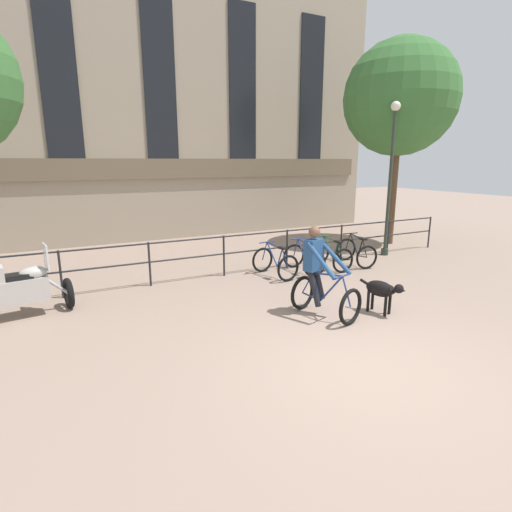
{
  "coord_description": "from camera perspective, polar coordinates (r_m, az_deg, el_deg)",
  "views": [
    {
      "loc": [
        -3.77,
        -3.95,
        2.88
      ],
      "look_at": [
        -0.28,
        2.86,
        1.05
      ],
      "focal_mm": 28.0,
      "sensor_mm": 36.0,
      "label": 1
    }
  ],
  "objects": [
    {
      "name": "parked_bicycle_far_end",
      "position": [
        11.63,
        14.1,
        0.53
      ],
      "size": [
        0.81,
        1.19,
        0.86
      ],
      "rotation": [
        0.0,
        0.0,
        3.0
      ],
      "color": "black",
      "rests_on": "ground_plane"
    },
    {
      "name": "cyclist_with_bike",
      "position": [
        7.6,
        9.16,
        -2.89
      ],
      "size": [
        1.0,
        1.32,
        1.7
      ],
      "rotation": [
        0.0,
        0.0,
        0.3
      ],
      "color": "black",
      "rests_on": "ground_plane"
    },
    {
      "name": "parked_motorcycle",
      "position": [
        8.65,
        -30.36,
        -3.99
      ],
      "size": [
        1.7,
        0.86,
        1.35
      ],
      "rotation": [
        0.0,
        0.0,
        1.72
      ],
      "color": "black",
      "rests_on": "ground_plane"
    },
    {
      "name": "building_facade",
      "position": [
        15.57,
        -13.8,
        21.32
      ],
      "size": [
        18.0,
        0.72,
        10.26
      ],
      "color": "gray",
      "rests_on": "ground_plane"
    },
    {
      "name": "street_lamp",
      "position": [
        12.85,
        18.69,
        11.3
      ],
      "size": [
        0.28,
        0.28,
        4.55
      ],
      "color": "#2D382D",
      "rests_on": "ground_plane"
    },
    {
      "name": "parked_bicycle_mid_left",
      "position": [
        10.57,
        6.87,
        -0.43
      ],
      "size": [
        0.71,
        1.14,
        0.86
      ],
      "rotation": [
        0.0,
        0.0,
        3.1
      ],
      "color": "black",
      "rests_on": "ground_plane"
    },
    {
      "name": "ground_plane",
      "position": [
        6.17,
        15.1,
        -14.87
      ],
      "size": [
        60.0,
        60.0,
        0.0
      ],
      "primitive_type": "plane",
      "color": "gray"
    },
    {
      "name": "parked_bicycle_mid_right",
      "position": [
        11.08,
        10.66,
        0.07
      ],
      "size": [
        0.68,
        1.12,
        0.86
      ],
      "rotation": [
        0.0,
        0.0,
        3.12
      ],
      "color": "black",
      "rests_on": "ground_plane"
    },
    {
      "name": "canal_railing",
      "position": [
        10.13,
        -4.63,
        1.04
      ],
      "size": [
        15.05,
        0.05,
        1.05
      ],
      "color": "#232326",
      "rests_on": "ground_plane"
    },
    {
      "name": "parked_bicycle_near_lamp",
      "position": [
        10.12,
        2.72,
        -0.98
      ],
      "size": [
        0.82,
        1.2,
        0.86
      ],
      "rotation": [
        0.0,
        0.0,
        3.29
      ],
      "color": "black",
      "rests_on": "ground_plane"
    },
    {
      "name": "tree_canalside_right",
      "position": [
        14.92,
        19.9,
        20.39
      ],
      "size": [
        3.73,
        3.73,
        6.75
      ],
      "color": "brown",
      "rests_on": "ground_plane"
    },
    {
      "name": "dog",
      "position": [
        8.03,
        17.55,
        -4.64
      ],
      "size": [
        0.42,
        0.92,
        0.66
      ],
      "rotation": [
        0.0,
        0.0,
        0.31
      ],
      "color": "black",
      "rests_on": "ground_plane"
    }
  ]
}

